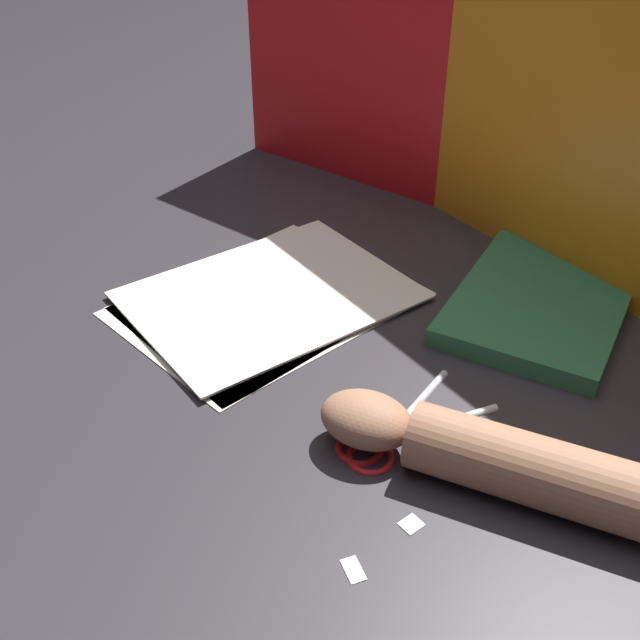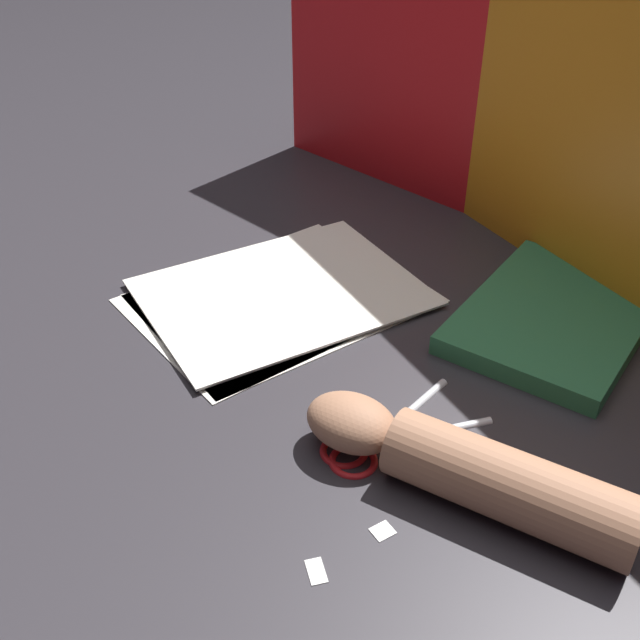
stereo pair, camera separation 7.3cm
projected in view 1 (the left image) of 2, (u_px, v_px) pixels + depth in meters
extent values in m
plane|color=#2D2B30|center=(333.00, 341.00, 0.87)|extent=(6.00, 6.00, 0.00)
cube|color=red|center=(400.00, 56.00, 1.09)|extent=(0.58, 0.12, 0.43)
cube|color=orange|center=(522.00, 58.00, 0.94)|extent=(0.85, 0.12, 0.51)
cube|color=white|center=(263.00, 302.00, 0.94)|extent=(0.27, 0.35, 0.00)
cube|color=white|center=(272.00, 299.00, 0.94)|extent=(0.25, 0.33, 0.00)
cube|color=white|center=(268.00, 295.00, 0.94)|extent=(0.28, 0.36, 0.00)
cube|color=#2D7247|center=(541.00, 302.00, 0.92)|extent=(0.27, 0.32, 0.02)
sphere|color=silver|center=(385.00, 438.00, 0.74)|extent=(0.01, 0.01, 0.01)
cylinder|color=silver|center=(417.00, 402.00, 0.78)|extent=(0.04, 0.13, 0.01)
torus|color=red|center=(370.00, 455.00, 0.72)|extent=(0.06, 0.06, 0.01)
cylinder|color=silver|center=(442.00, 421.00, 0.76)|extent=(0.05, 0.12, 0.01)
torus|color=red|center=(360.00, 446.00, 0.73)|extent=(0.06, 0.06, 0.01)
cylinder|color=#A87556|center=(530.00, 469.00, 0.66)|extent=(0.23, 0.15, 0.06)
ellipsoid|color=#A87556|center=(366.00, 419.00, 0.72)|extent=(0.11, 0.10, 0.05)
cube|color=white|center=(353.00, 569.00, 0.61)|extent=(0.03, 0.02, 0.00)
cube|color=white|center=(411.00, 524.00, 0.65)|extent=(0.02, 0.02, 0.00)
cylinder|color=red|center=(272.00, 256.00, 1.03)|extent=(0.07, 0.13, 0.01)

